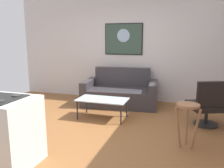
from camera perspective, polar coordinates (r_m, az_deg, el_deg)
The scene contains 7 objects.
ground at distance 4.20m, azimuth -3.85°, elevation -11.96°, with size 6.40×6.40×0.04m, color brown.
back_wall at distance 6.19m, azimuth 4.30°, elevation 8.97°, with size 6.40×0.05×2.80m, color beige.
couch at distance 5.77m, azimuth 2.05°, elevation -2.33°, with size 1.88×1.12×0.90m.
coffee_table at distance 4.77m, azimuth -2.37°, elevation -4.08°, with size 1.02×0.56×0.41m.
armchair at distance 4.64m, azimuth 22.83°, elevation -4.67°, with size 0.81×0.79×0.89m.
bar_stool at distance 3.63m, azimuth 18.13°, elevation -6.99°, with size 0.38×0.38×0.68m.
wall_painting at distance 6.18m, azimuth 2.85°, elevation 11.00°, with size 1.02×0.03×0.82m.
Camera 1 is at (1.43, -3.59, 1.62)m, focal length 37.13 mm.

